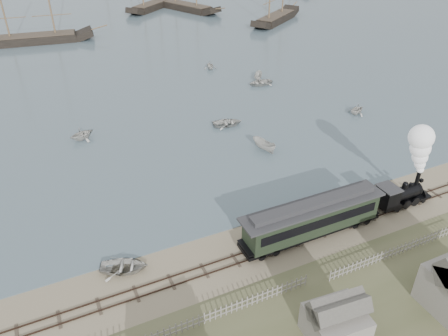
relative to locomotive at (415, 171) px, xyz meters
name	(u,v)px	position (x,y,z in m)	size (l,w,h in m)	color
ground	(236,243)	(-18.93, 2.00, -3.94)	(600.00, 600.00, 0.00)	tan
rail_track	(246,257)	(-18.93, 0.00, -3.90)	(120.00, 1.80, 0.16)	#35241C
picket_fence_west	(200,326)	(-25.43, -5.00, -3.94)	(19.00, 0.10, 1.20)	gray
picket_fence_east	(398,255)	(-6.43, -5.50, -3.94)	(15.00, 0.10, 1.20)	gray
shed_mid	(333,336)	(-16.93, -10.00, -3.94)	(4.00, 3.50, 3.60)	gray
locomotive	(415,171)	(0.00, 0.00, 0.00)	(6.82, 2.54, 8.50)	black
passenger_coach	(312,217)	(-12.09, 0.00, -1.74)	(14.32, 2.76, 3.48)	black
beached_dinghy	(124,266)	(-29.12, 3.00, -3.51)	(4.10, 2.93, 0.85)	beige
rowboat_1	(82,134)	(-28.31, 28.47, -3.02)	(3.23, 2.79, 1.70)	beige
rowboat_2	(264,145)	(-8.12, 15.96, -3.19)	(3.54, 1.33, 1.37)	beige
rowboat_3	(227,123)	(-9.30, 24.10, -3.45)	(4.16, 2.97, 0.86)	beige
rowboat_4	(357,109)	(9.43, 19.51, -3.12)	(2.86, 2.47, 1.51)	beige
rowboat_5	(258,77)	(2.99, 37.69, -3.26)	(3.20, 1.20, 1.23)	beige
rowboat_7	(210,65)	(-2.31, 46.24, -3.15)	(2.74, 2.37, 1.44)	beige
rowboat_8	(260,82)	(2.25, 35.51, -3.44)	(4.18, 2.99, 0.87)	beige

